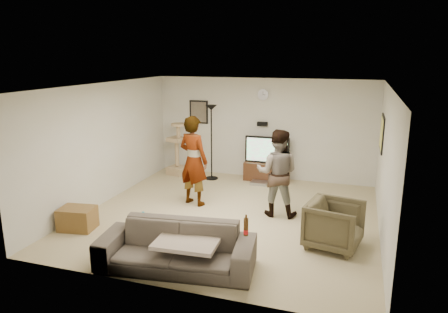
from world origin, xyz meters
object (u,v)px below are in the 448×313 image
(floor_lamp, at_px, (211,143))
(tv_stand, at_px, (267,171))
(beer_bottle, at_px, (246,227))
(sofa, at_px, (176,247))
(person_right, at_px, (277,173))
(tv, at_px, (267,150))
(side_table, at_px, (78,218))
(cat_tree, at_px, (177,149))
(person_left, at_px, (194,161))
(armchair, at_px, (334,225))

(floor_lamp, bearing_deg, tv_stand, 13.09)
(tv_stand, height_order, beer_bottle, beer_bottle)
(tv_stand, relative_size, sofa, 0.48)
(person_right, bearing_deg, sofa, 65.55)
(tv, xyz_separation_m, beer_bottle, (0.73, -4.70, 0.01))
(sofa, bearing_deg, side_table, 154.83)
(side_table, bearing_deg, beer_bottle, -12.39)
(cat_tree, relative_size, beer_bottle, 5.46)
(tv, height_order, sofa, tv)
(person_left, distance_m, sofa, 2.76)
(tv_stand, xyz_separation_m, beer_bottle, (0.73, -4.70, 0.56))
(cat_tree, bearing_deg, tv_stand, 4.56)
(tv_stand, distance_m, armchair, 3.77)
(sofa, bearing_deg, person_right, 61.32)
(armchair, xyz_separation_m, side_table, (-4.41, -0.69, -0.18))
(side_table, bearing_deg, sofa, -17.78)
(beer_bottle, distance_m, side_table, 3.44)
(person_right, relative_size, beer_bottle, 6.79)
(tv_stand, bearing_deg, armchair, -60.89)
(cat_tree, xyz_separation_m, sofa, (2.03, -4.52, -0.35))
(beer_bottle, bearing_deg, armchair, 52.29)
(beer_bottle, bearing_deg, sofa, 180.00)
(tv_stand, height_order, tv, tv)
(tv_stand, bearing_deg, person_left, -117.04)
(tv, bearing_deg, beer_bottle, -81.13)
(cat_tree, height_order, armchair, cat_tree)
(cat_tree, bearing_deg, armchair, -36.62)
(beer_bottle, height_order, side_table, beer_bottle)
(floor_lamp, height_order, side_table, floor_lamp)
(tv_stand, relative_size, tv, 1.00)
(floor_lamp, height_order, person_right, floor_lamp)
(tv, bearing_deg, sofa, -93.76)
(tv, bearing_deg, tv_stand, 0.00)
(floor_lamp, relative_size, person_right, 1.09)
(tv, xyz_separation_m, armchair, (1.83, -3.29, -0.39))
(tv_stand, height_order, sofa, sofa)
(floor_lamp, xyz_separation_m, armchair, (3.17, -2.98, -0.54))
(cat_tree, bearing_deg, person_left, -56.90)
(tv_stand, height_order, armchair, armchair)
(floor_lamp, xyz_separation_m, side_table, (-1.24, -3.66, -0.73))
(tv, bearing_deg, person_left, -117.04)
(person_right, height_order, beer_bottle, person_right)
(tv_stand, relative_size, person_left, 0.58)
(person_left, distance_m, armchair, 3.18)
(person_left, relative_size, side_table, 3.09)
(person_right, xyz_separation_m, armchair, (1.16, -1.10, -0.46))
(floor_lamp, height_order, armchair, floor_lamp)
(beer_bottle, relative_size, side_table, 0.41)
(person_right, distance_m, side_table, 3.77)
(floor_lamp, bearing_deg, person_left, -81.83)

